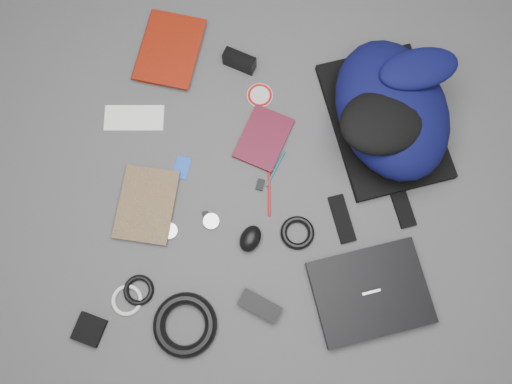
% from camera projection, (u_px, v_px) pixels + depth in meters
% --- Properties ---
extents(ground, '(4.00, 4.00, 0.00)m').
position_uv_depth(ground, '(256.00, 193.00, 1.65)').
color(ground, '#4F4F51').
rests_on(ground, ground).
extents(backpack, '(0.57, 0.65, 0.23)m').
position_uv_depth(backpack, '(392.00, 109.00, 1.60)').
color(backpack, black).
rests_on(backpack, ground).
extents(laptop, '(0.43, 0.39, 0.03)m').
position_uv_depth(laptop, '(370.00, 292.00, 1.56)').
color(laptop, black).
rests_on(laptop, ground).
extents(textbook_red, '(0.22, 0.28, 0.03)m').
position_uv_depth(textbook_red, '(141.00, 44.00, 1.76)').
color(textbook_red, maroon).
rests_on(textbook_red, ground).
extents(comic_book, '(0.19, 0.26, 0.02)m').
position_uv_depth(comic_book, '(119.00, 201.00, 1.63)').
color(comic_book, '#CB9C0E').
rests_on(comic_book, ground).
extents(envelope, '(0.22, 0.13, 0.00)m').
position_uv_depth(envelope, '(134.00, 118.00, 1.71)').
color(envelope, white).
rests_on(envelope, ground).
extents(dvd_case, '(0.19, 0.23, 0.02)m').
position_uv_depth(dvd_case, '(264.00, 138.00, 1.69)').
color(dvd_case, '#460D1B').
rests_on(dvd_case, ground).
extents(compact_camera, '(0.12, 0.07, 0.06)m').
position_uv_depth(compact_camera, '(239.00, 61.00, 1.73)').
color(compact_camera, black).
rests_on(compact_camera, ground).
extents(sticker_disc, '(0.09, 0.09, 0.00)m').
position_uv_depth(sticker_disc, '(260.00, 95.00, 1.73)').
color(sticker_disc, silver).
rests_on(sticker_disc, ground).
extents(pen_teal, '(0.05, 0.13, 0.01)m').
position_uv_depth(pen_teal, '(275.00, 169.00, 1.67)').
color(pen_teal, '#0D5E76').
rests_on(pen_teal, ground).
extents(pen_red, '(0.04, 0.15, 0.01)m').
position_uv_depth(pen_red, '(269.00, 194.00, 1.65)').
color(pen_red, '#B5110D').
rests_on(pen_red, ground).
extents(id_badge, '(0.05, 0.08, 0.00)m').
position_uv_depth(id_badge, '(182.00, 168.00, 1.67)').
color(id_badge, blue).
rests_on(id_badge, ground).
extents(usb_black, '(0.03, 0.05, 0.01)m').
position_uv_depth(usb_black, '(206.00, 219.00, 1.63)').
color(usb_black, black).
rests_on(usb_black, ground).
extents(key_fob, '(0.03, 0.04, 0.01)m').
position_uv_depth(key_fob, '(260.00, 185.00, 1.65)').
color(key_fob, black).
rests_on(key_fob, ground).
extents(mouse, '(0.09, 0.10, 0.05)m').
position_uv_depth(mouse, '(250.00, 239.00, 1.59)').
color(mouse, black).
rests_on(mouse, ground).
extents(headphone_left, '(0.06, 0.06, 0.01)m').
position_uv_depth(headphone_left, '(170.00, 231.00, 1.61)').
color(headphone_left, silver).
rests_on(headphone_left, ground).
extents(headphone_right, '(0.06, 0.06, 0.01)m').
position_uv_depth(headphone_right, '(211.00, 221.00, 1.62)').
color(headphone_right, '#B7B7B9').
rests_on(headphone_right, ground).
extents(cable_coil, '(0.11, 0.11, 0.02)m').
position_uv_depth(cable_coil, '(297.00, 233.00, 1.61)').
color(cable_coil, black).
rests_on(cable_coil, ground).
extents(power_brick, '(0.14, 0.09, 0.03)m').
position_uv_depth(power_brick, '(260.00, 306.00, 1.55)').
color(power_brick, black).
rests_on(power_brick, ground).
extents(power_cord_coil, '(0.25, 0.25, 0.04)m').
position_uv_depth(power_cord_coil, '(185.00, 325.00, 1.53)').
color(power_cord_coil, black).
rests_on(power_cord_coil, ground).
extents(pouch, '(0.10, 0.10, 0.02)m').
position_uv_depth(pouch, '(89.00, 329.00, 1.54)').
color(pouch, black).
rests_on(pouch, ground).
extents(earbud_coil, '(0.11, 0.11, 0.02)m').
position_uv_depth(earbud_coil, '(139.00, 290.00, 1.57)').
color(earbud_coil, black).
rests_on(earbud_coil, ground).
extents(white_cable_coil, '(0.12, 0.12, 0.01)m').
position_uv_depth(white_cable_coil, '(127.00, 300.00, 1.56)').
color(white_cable_coil, white).
rests_on(white_cable_coil, ground).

